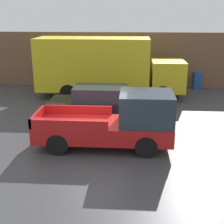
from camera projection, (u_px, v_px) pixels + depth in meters
name	position (u px, v px, depth m)	size (l,w,h in m)	color
ground_plane	(94.00, 146.00, 12.34)	(60.00, 60.00, 0.00)	#3D3D3F
building_wall	(112.00, 60.00, 21.73)	(28.00, 0.15, 3.76)	brown
pickup_truck	(118.00, 122.00, 12.03)	(5.27, 1.98, 2.21)	red
car	(99.00, 103.00, 15.28)	(4.68, 1.83, 1.64)	black
delivery_truck	(104.00, 66.00, 19.08)	(8.95, 2.48, 3.60)	gold
newspaper_box	(197.00, 81.00, 21.45)	(0.45, 0.40, 1.12)	#194CB2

